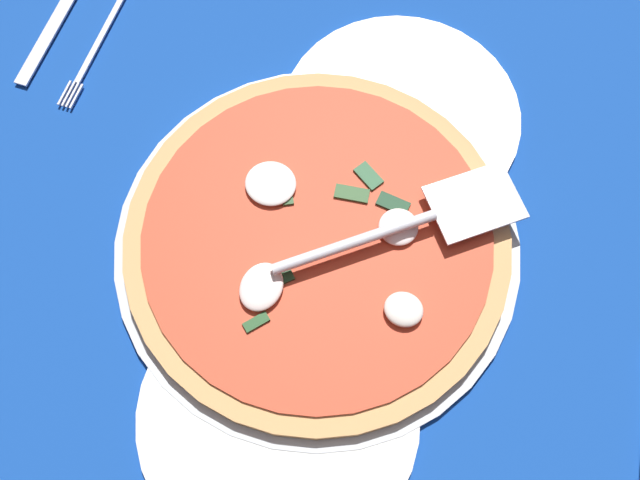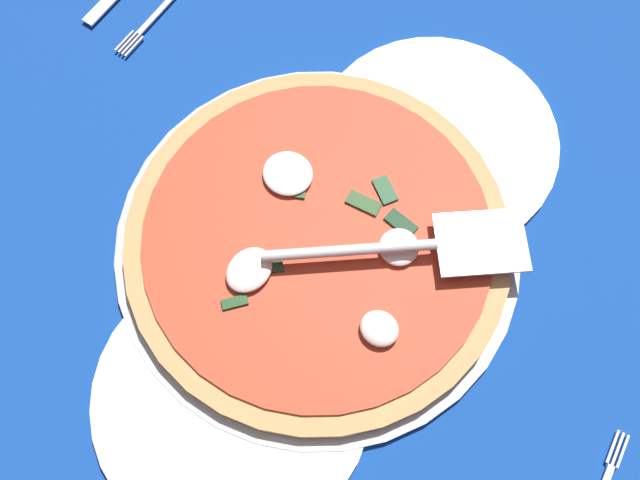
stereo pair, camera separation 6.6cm
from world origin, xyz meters
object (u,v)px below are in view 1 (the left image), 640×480
Objects in this scene: dinner_plate_left at (278,414)px; dinner_plate_right at (401,116)px; pizza_server at (414,222)px; place_setting_far at (87,13)px; pizza at (320,241)px.

dinner_plate_left and dinner_plate_right have the same top height.
place_setting_far is at bearing 122.14° from pizza_server.
pizza_server is (4.06, -7.44, 2.36)cm from pizza.
dinner_plate_left is 0.68× the size of pizza.
pizza_server is (19.73, -4.76, 3.77)cm from dinner_plate_left.
pizza is at bearing 165.97° from pizza_server.
place_setting_far is (30.87, 36.35, -0.14)cm from dinner_plate_left.
pizza_server reaches higher than dinner_plate_left.
pizza_server is at bearing 70.15° from place_setting_far.
dinner_plate_right is at bearing 1.13° from dinner_plate_left.
place_setting_far reaches higher than dinner_plate_right.
place_setting_far is at bearing 49.66° from dinner_plate_left.
dinner_plate_left is 20.64cm from pizza_server.
pizza is at bearing 61.01° from place_setting_far.
pizza_server is at bearing -13.56° from dinner_plate_left.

